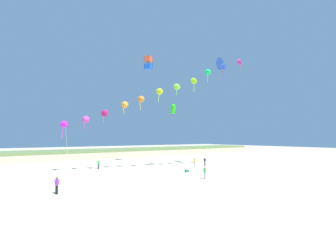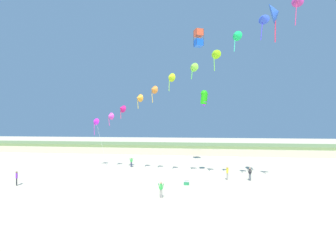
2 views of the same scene
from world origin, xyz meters
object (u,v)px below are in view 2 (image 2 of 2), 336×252
person_near_right (17,177)px  large_kite_high_solo (199,38)px  person_mid_center (227,172)px  beach_cooler (186,183)px  person_far_left (131,161)px  person_far_right (161,188)px  person_near_left (250,173)px  large_kite_low_lead (275,13)px  large_kite_mid_trail (204,98)px

person_near_right → large_kite_high_solo: large_kite_high_solo is taller
person_mid_center → beach_cooler: 5.75m
person_far_left → beach_cooler: (9.71, -10.97, -0.70)m
person_near_right → person_far_right: person_near_right is taller
person_near_left → beach_cooler: person_near_left is taller
large_kite_low_lead → person_near_right: bearing=-170.5°
person_near_left → person_far_right: bearing=-134.9°
large_kite_low_lead → person_far_right: bearing=-148.6°
beach_cooler → large_kite_mid_trail: bearing=72.9°
person_mid_center → person_far_left: 16.20m
person_near_right → beach_cooler: size_ratio=2.69×
person_mid_center → person_far_right: (-6.38, -8.93, -0.09)m
person_near_left → person_mid_center: 2.63m
person_far_right → large_kite_high_solo: bearing=82.2°
person_near_left → person_far_right: 12.76m
person_far_right → person_mid_center: bearing=54.5°
beach_cooler → person_near_left: bearing=25.8°
person_mid_center → large_kite_low_lead: size_ratio=0.38×
person_far_left → person_far_right: 18.32m
person_near_right → beach_cooler: bearing=10.2°
person_near_right → large_kite_mid_trail: large_kite_mid_trail is taller
person_mid_center → large_kite_high_solo: size_ratio=0.62×
person_near_right → person_far_left: (8.53, 14.23, 0.01)m
person_near_left → person_near_right: size_ratio=1.01×
person_near_right → person_mid_center: bearing=16.2°
person_near_left → person_far_left: size_ratio=1.00×
person_mid_center → large_kite_high_solo: large_kite_high_solo is taller
person_mid_center → beach_cooler: bearing=-143.7°
person_near_left → beach_cooler: (-7.22, -3.50, -0.69)m
person_mid_center → person_near_right: bearing=-163.8°
person_far_right → large_kite_mid_trail: large_kite_mid_trail is taller
person_mid_center → beach_cooler: (-4.59, -3.38, -0.74)m
person_mid_center → large_kite_mid_trail: bearing=139.8°
large_kite_low_lead → beach_cooler: bearing=-171.8°
person_near_right → person_far_right: bearing=-7.9°
person_far_left → person_far_right: (7.93, -16.51, -0.05)m
large_kite_low_lead → beach_cooler: large_kite_low_lead is taller
large_kite_low_lead → large_kite_mid_trail: size_ratio=1.99×
person_near_left → person_near_right: (-25.46, -6.77, -0.01)m
person_far_right → large_kite_low_lead: (11.36, 6.92, 17.94)m
beach_cooler → person_far_right: bearing=-107.8°
person_far_left → large_kite_mid_trail: size_ratio=0.72×
large_kite_low_lead → large_kite_high_solo: (-8.86, 11.38, 1.51)m
large_kite_high_solo → large_kite_mid_trail: bearing=-81.4°
person_far_right → beach_cooler: person_far_right is taller
person_far_left → large_kite_high_solo: (10.43, 1.79, 19.41)m
person_near_left → large_kite_high_solo: (-6.50, 9.26, 19.42)m
person_near_right → person_far_right: size_ratio=1.04×
person_far_right → large_kite_low_lead: size_ratio=0.34×
person_mid_center → large_kite_low_lead: bearing=-22.0°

